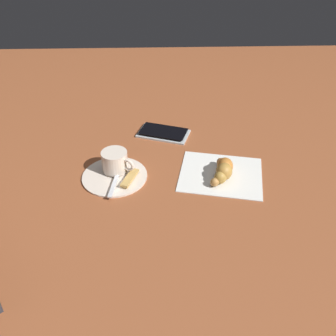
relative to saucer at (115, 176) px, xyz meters
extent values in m
plane|color=brown|center=(0.12, 0.00, 0.00)|extent=(1.80, 1.80, 0.00)
cylinder|color=beige|center=(0.00, 0.00, 0.00)|extent=(0.15, 0.15, 0.01)
cylinder|color=beige|center=(0.00, 0.02, 0.03)|extent=(0.06, 0.06, 0.05)
cylinder|color=#452815|center=(0.00, 0.02, 0.03)|extent=(0.05, 0.05, 0.00)
torus|color=beige|center=(0.03, 0.00, 0.03)|extent=(0.03, 0.02, 0.03)
cube|color=silver|center=(0.00, -0.03, 0.01)|extent=(0.02, 0.10, 0.00)
ellipsoid|color=silver|center=(0.01, 0.03, 0.01)|extent=(0.02, 0.03, 0.01)
cube|color=tan|center=(0.04, -0.02, 0.01)|extent=(0.04, 0.07, 0.01)
cube|color=silver|center=(0.24, 0.00, 0.00)|extent=(0.22, 0.19, 0.00)
ellipsoid|color=#AC793E|center=(0.22, -0.04, 0.01)|extent=(0.03, 0.03, 0.02)
ellipsoid|color=#A88037|center=(0.24, -0.03, 0.01)|extent=(0.04, 0.04, 0.03)
ellipsoid|color=#AD7E37|center=(0.25, -0.02, 0.02)|extent=(0.05, 0.05, 0.04)
ellipsoid|color=#B76E2C|center=(0.25, 0.00, 0.02)|extent=(0.04, 0.05, 0.04)
ellipsoid|color=#B07C32|center=(0.25, 0.02, 0.01)|extent=(0.03, 0.03, 0.03)
ellipsoid|color=#AE6B36|center=(0.25, 0.03, 0.01)|extent=(0.03, 0.03, 0.02)
cube|color=#B5BDC1|center=(0.12, 0.19, 0.00)|extent=(0.15, 0.11, 0.01)
cube|color=black|center=(0.12, 0.19, 0.01)|extent=(0.14, 0.10, 0.00)
camera|label=1|loc=(0.10, -0.66, 0.51)|focal=39.01mm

